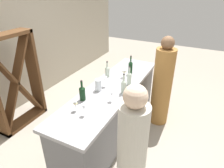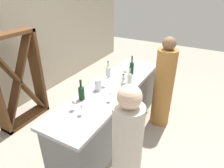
# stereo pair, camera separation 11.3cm
# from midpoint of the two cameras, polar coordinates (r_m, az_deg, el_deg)

# --- Properties ---
(ground_plane) EXTENTS (12.00, 12.00, 0.00)m
(ground_plane) POSITION_cam_midpoint_polar(r_m,az_deg,el_deg) (3.63, 0.91, -13.89)
(ground_plane) COLOR #9E9384
(back_wall) EXTENTS (8.00, 0.10, 2.80)m
(back_wall) POSITION_cam_midpoint_polar(r_m,az_deg,el_deg) (4.34, -26.02, 11.49)
(back_wall) COLOR #B2A893
(back_wall) RESTS_ON ground
(bar_counter) EXTENTS (2.58, 0.68, 0.93)m
(bar_counter) POSITION_cam_midpoint_polar(r_m,az_deg,el_deg) (3.34, 0.97, -7.83)
(bar_counter) COLOR slate
(bar_counter) RESTS_ON ground
(wine_rack) EXTENTS (0.92, 0.28, 1.68)m
(wine_rack) POSITION_cam_midpoint_polar(r_m,az_deg,el_deg) (3.84, -24.71, 0.90)
(wine_rack) COLOR brown
(wine_rack) RESTS_ON ground
(wine_bottle_leftmost_dark_green) EXTENTS (0.08, 0.08, 0.30)m
(wine_bottle_leftmost_dark_green) POSITION_cam_midpoint_polar(r_m,az_deg,el_deg) (2.75, -7.64, -2.31)
(wine_bottle_leftmost_dark_green) COLOR black
(wine_bottle_leftmost_dark_green) RESTS_ON bar_counter
(wine_bottle_second_left_clear_pale) EXTENTS (0.08, 0.08, 0.30)m
(wine_bottle_second_left_clear_pale) POSITION_cam_midpoint_polar(r_m,az_deg,el_deg) (2.88, 4.31, -0.57)
(wine_bottle_second_left_clear_pale) COLOR #B7C6B2
(wine_bottle_second_left_clear_pale) RESTS_ON bar_counter
(wine_bottle_center_clear_pale) EXTENTS (0.07, 0.07, 0.31)m
(wine_bottle_center_clear_pale) POSITION_cam_midpoint_polar(r_m,az_deg,el_deg) (3.11, 6.06, 1.65)
(wine_bottle_center_clear_pale) COLOR #B7C6B2
(wine_bottle_center_clear_pale) RESTS_ON bar_counter
(wine_bottle_second_right_clear_pale) EXTENTS (0.08, 0.08, 0.27)m
(wine_bottle_second_right_clear_pale) POSITION_cam_midpoint_polar(r_m,az_deg,el_deg) (3.39, -0.14, 3.81)
(wine_bottle_second_right_clear_pale) COLOR #B7C6B2
(wine_bottle_second_right_clear_pale) RESTS_ON bar_counter
(wine_bottle_rightmost_dark_green) EXTENTS (0.07, 0.07, 0.33)m
(wine_bottle_rightmost_dark_green) POSITION_cam_midpoint_polar(r_m,az_deg,el_deg) (3.50, 6.59, 4.78)
(wine_bottle_rightmost_dark_green) COLOR black
(wine_bottle_rightmost_dark_green) RESTS_ON bar_counter
(wine_glass_near_left) EXTENTS (0.06, 0.06, 0.14)m
(wine_glass_near_left) POSITION_cam_midpoint_polar(r_m,az_deg,el_deg) (2.69, 0.67, -3.03)
(wine_glass_near_left) COLOR white
(wine_glass_near_left) RESTS_ON bar_counter
(wine_glass_near_center) EXTENTS (0.08, 0.08, 0.14)m
(wine_glass_near_center) POSITION_cam_midpoint_polar(r_m,az_deg,el_deg) (3.37, 4.74, 3.43)
(wine_glass_near_center) COLOR white
(wine_glass_near_center) RESTS_ON bar_counter
(wine_glass_near_right) EXTENTS (0.06, 0.06, 0.15)m
(wine_glass_near_right) POSITION_cam_midpoint_polar(r_m,az_deg,el_deg) (2.45, -7.40, -6.58)
(wine_glass_near_right) COLOR white
(wine_glass_near_right) RESTS_ON bar_counter
(wine_glass_far_left) EXTENTS (0.08, 0.08, 0.15)m
(wine_glass_far_left) POSITION_cam_midpoint_polar(r_m,az_deg,el_deg) (3.07, -1.00, 1.37)
(wine_glass_far_left) COLOR white
(wine_glass_far_left) RESTS_ON bar_counter
(wine_glass_far_center) EXTENTS (0.07, 0.07, 0.15)m
(wine_glass_far_center) POSITION_cam_midpoint_polar(r_m,az_deg,el_deg) (2.55, -9.72, -5.30)
(wine_glass_far_center) COLOR white
(wine_glass_far_center) RESTS_ON bar_counter
(water_pitcher) EXTENTS (0.10, 0.10, 0.17)m
(water_pitcher) POSITION_cam_midpoint_polar(r_m,az_deg,el_deg) (2.97, -2.93, -0.20)
(water_pitcher) COLOR silver
(water_pitcher) RESTS_ON bar_counter
(person_left_guest) EXTENTS (0.40, 0.40, 1.63)m
(person_left_guest) POSITION_cam_midpoint_polar(r_m,az_deg,el_deg) (3.60, 15.43, -0.62)
(person_left_guest) COLOR #9E6B33
(person_left_guest) RESTS_ON ground
(person_center_guest) EXTENTS (0.33, 0.33, 1.63)m
(person_center_guest) POSITION_cam_midpoint_polar(r_m,az_deg,el_deg) (2.20, 5.78, -20.45)
(person_center_guest) COLOR beige
(person_center_guest) RESTS_ON ground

